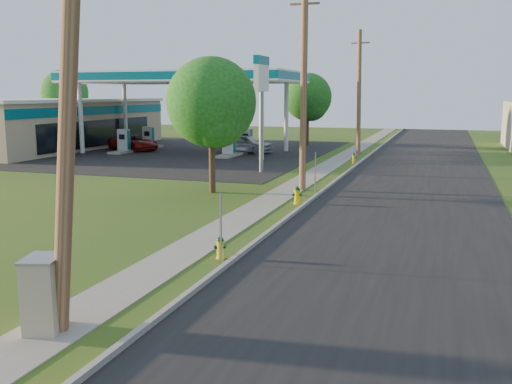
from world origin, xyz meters
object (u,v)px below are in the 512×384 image
car_red (133,143)px  hydrant_near (220,248)px  car_silver (246,144)px  hydrant_far (354,158)px  fuel_pump_nw (124,144)px  fuel_pump_ne (229,147)px  price_pylon (261,81)px  tree_verge (213,106)px  fuel_pump_sw (148,140)px  utility_cabinet (44,294)px  hydrant_mid (297,195)px  tree_lot (309,99)px  utility_pole_mid (304,88)px  tree_back (65,95)px  fuel_pump_se (246,143)px  utility_pole_far (359,92)px  utility_pole_near (68,85)px

car_red → hydrant_near: bearing=-122.9°
car_red → car_silver: size_ratio=1.09×
hydrant_far → fuel_pump_nw: bearing=175.1°
fuel_pump_nw → hydrant_near: (18.52, -25.30, -0.39)m
fuel_pump_ne → car_red: size_ratio=0.67×
price_pylon → tree_verge: (0.08, -7.63, -1.32)m
hydrant_far → tree_verge: bearing=-108.7°
fuel_pump_sw → utility_cabinet: fuel_pump_sw is taller
hydrant_mid → car_silver: 21.77m
utility_cabinet → car_red: utility_cabinet is taller
fuel_pump_nw → utility_cabinet: bearing=-61.1°
fuel_pump_sw → tree_verge: tree_verge is taller
fuel_pump_ne → tree_verge: size_ratio=0.50×
fuel_pump_sw → hydrant_far: bearing=-16.7°
tree_lot → fuel_pump_ne: bearing=-107.5°
fuel_pump_ne → hydrant_far: 9.79m
hydrant_far → car_red: car_red is taller
utility_cabinet → car_silver: size_ratio=0.35×
hydrant_near → hydrant_far: (0.13, 23.70, 0.04)m
utility_pole_mid → tree_back: bearing=143.1°
tree_back → tree_verge: bearing=-43.1°
fuel_pump_se → hydrant_near: size_ratio=4.73×
fuel_pump_ne → hydrant_far: size_ratio=4.16×
fuel_pump_ne → hydrant_far: bearing=-9.4°
utility_pole_far → tree_back: size_ratio=1.33×
fuel_pump_ne → tree_lot: 12.13m
car_red → car_silver: car_silver is taller
tree_verge → hydrant_far: (4.57, 13.53, -3.74)m
fuel_pump_se → tree_lot: (3.48, 7.07, 3.51)m
hydrant_far → car_silver: (-9.38, 4.70, 0.37)m
tree_lot → car_red: size_ratio=1.37×
utility_pole_far → car_silver: (-8.63, -1.91, -4.05)m
tree_lot → fuel_pump_se: bearing=-116.2°
car_red → fuel_pump_sw: bearing=14.6°
fuel_pump_nw → car_silver: 9.78m
utility_pole_far → tree_verge: bearing=-100.7°
fuel_pump_ne → car_silver: bearing=84.9°
utility_pole_mid → price_pylon: (-3.90, 5.50, 0.48)m
fuel_pump_se → utility_cabinet: 36.01m
fuel_pump_ne → tree_verge: 16.32m
car_red → hydrant_mid: bearing=-112.1°
utility_pole_mid → hydrant_far: size_ratio=12.75×
fuel_pump_nw → tree_verge: size_ratio=0.50×
utility_pole_near → utility_cabinet: bearing=-173.9°
fuel_pump_se → hydrant_far: bearing=-30.1°
fuel_pump_nw → price_pylon: price_pylon is taller
utility_pole_near → tree_back: size_ratio=1.33×
utility_pole_far → tree_verge: (-3.82, -20.13, -0.69)m
car_red → price_pylon: bearing=-101.0°
utility_pole_near → fuel_pump_se: bearing=104.3°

